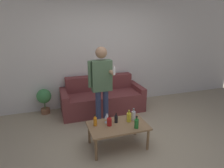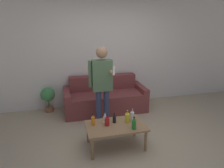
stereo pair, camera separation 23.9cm
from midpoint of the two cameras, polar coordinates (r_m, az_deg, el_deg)
ground_plane at (r=3.49m, az=8.89°, el=-18.60°), size 16.00×16.00×0.00m
wall_back at (r=4.92m, az=-0.24°, el=9.38°), size 8.00×0.06×2.70m
couch at (r=4.77m, az=-0.63°, el=-4.09°), size 1.90×0.81×0.79m
coffee_table at (r=3.39m, az=3.14°, el=-12.31°), size 0.98×0.59×0.40m
bottle_orange at (r=3.50m, az=7.78°, el=-9.07°), size 0.07×0.07×0.21m
bottle_green at (r=3.32m, az=0.67°, el=-10.67°), size 0.08×0.08×0.18m
bottle_dark at (r=3.41m, az=2.71°, el=-9.98°), size 0.06×0.06×0.17m
bottle_yellow at (r=3.44m, az=6.41°, el=-9.53°), size 0.08×0.08×0.21m
bottle_red at (r=3.33m, az=-3.36°, el=-10.48°), size 0.06×0.06×0.20m
bottle_clear at (r=3.25m, az=8.42°, el=-11.31°), size 0.07×0.07×0.21m
wine_glass_near at (r=3.39m, az=0.07°, el=-9.07°), size 0.08×0.08×0.18m
person_standing_front at (r=3.76m, az=-1.07°, el=0.80°), size 0.45×0.41×1.61m
potted_plant at (r=4.84m, az=-16.50°, el=-3.41°), size 0.32×0.32×0.59m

